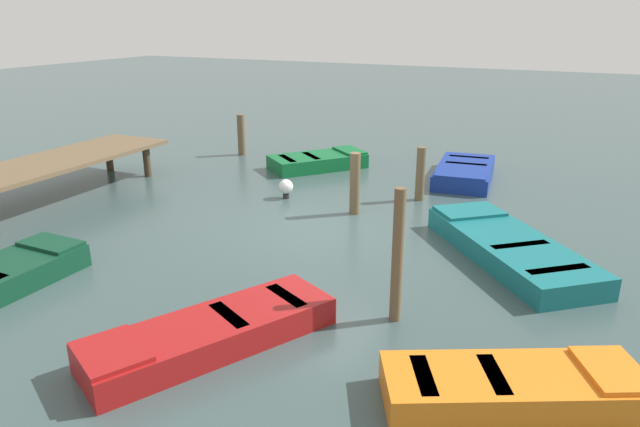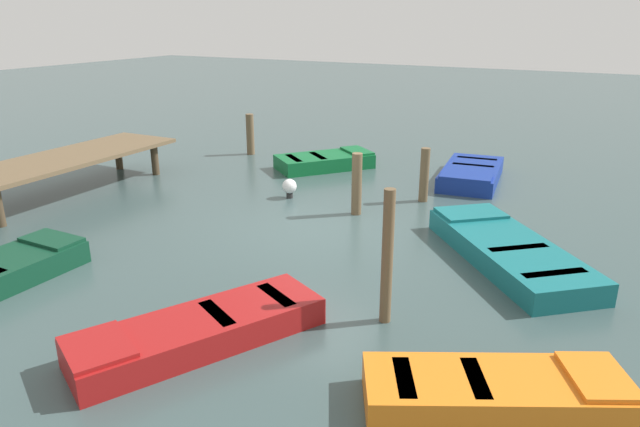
% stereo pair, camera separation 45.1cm
% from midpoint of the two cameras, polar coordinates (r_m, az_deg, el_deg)
% --- Properties ---
extents(ground_plane, '(80.00, 80.00, 0.00)m').
position_cam_midpoint_polar(ground_plane, '(12.29, -1.05, -1.55)').
color(ground_plane, '#384C4C').
extents(dock_segment, '(5.99, 2.08, 0.95)m').
position_cam_midpoint_polar(dock_segment, '(15.77, -25.17, 4.52)').
color(dock_segment, brown).
rests_on(dock_segment, ground_plane).
extents(rowboat_blue, '(3.19, 1.78, 0.46)m').
position_cam_midpoint_polar(rowboat_blue, '(16.33, 13.24, 3.97)').
color(rowboat_blue, navy).
rests_on(rowboat_blue, ground_plane).
extents(rowboat_teal, '(3.94, 3.67, 0.46)m').
position_cam_midpoint_polar(rowboat_teal, '(11.28, 16.96, -3.18)').
color(rowboat_teal, '#14666B').
rests_on(rowboat_teal, ground_plane).
extents(rowboat_red, '(3.58, 2.53, 0.46)m').
position_cam_midpoint_polar(rowboat_red, '(8.22, -12.32, -11.39)').
color(rowboat_red, maroon).
rests_on(rowboat_red, ground_plane).
extents(rowboat_orange, '(2.28, 3.11, 0.46)m').
position_cam_midpoint_polar(rowboat_orange, '(7.32, 16.76, -16.00)').
color(rowboat_orange, orange).
rests_on(rowboat_orange, ground_plane).
extents(rowboat_green, '(2.94, 2.71, 0.46)m').
position_cam_midpoint_polar(rowboat_green, '(17.13, -0.93, 5.18)').
color(rowboat_green, '#0F602D').
rests_on(rowboat_green, ground_plane).
extents(mooring_piling_far_right, '(0.23, 0.23, 1.41)m').
position_cam_midpoint_polar(mooring_piling_far_right, '(13.04, 2.46, 2.94)').
color(mooring_piling_far_right, brown).
rests_on(mooring_piling_far_right, ground_plane).
extents(mooring_piling_mid_left, '(0.25, 0.25, 1.30)m').
position_cam_midpoint_polar(mooring_piling_mid_left, '(18.90, -8.41, 7.65)').
color(mooring_piling_mid_left, brown).
rests_on(mooring_piling_mid_left, ground_plane).
extents(mooring_piling_center, '(0.22, 0.22, 1.31)m').
position_cam_midpoint_polar(mooring_piling_center, '(14.20, 8.94, 3.86)').
color(mooring_piling_center, brown).
rests_on(mooring_piling_center, ground_plane).
extents(mooring_piling_mid_right, '(0.17, 0.17, 2.05)m').
position_cam_midpoint_polar(mooring_piling_mid_right, '(8.39, 6.09, -4.21)').
color(mooring_piling_mid_right, brown).
rests_on(mooring_piling_mid_right, ground_plane).
extents(marker_buoy, '(0.36, 0.36, 0.48)m').
position_cam_midpoint_polar(marker_buoy, '(14.29, -4.28, 2.59)').
color(marker_buoy, '#262626').
rests_on(marker_buoy, ground_plane).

